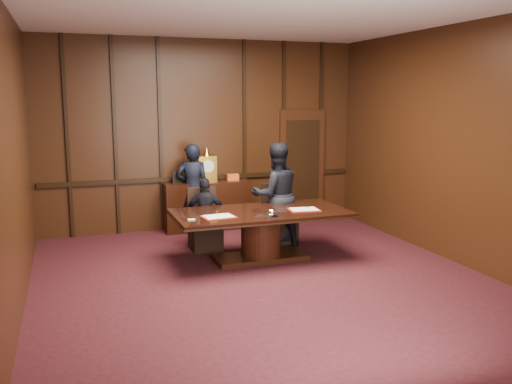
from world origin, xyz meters
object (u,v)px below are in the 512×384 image
(sideboard, at_px, (208,204))
(signatory_right, at_px, (281,205))
(witness_right, at_px, (276,195))
(signatory_left, at_px, (206,214))
(conference_table, at_px, (261,227))
(witness_left, at_px, (193,188))

(sideboard, height_order, signatory_right, sideboard)
(signatory_right, bearing_deg, witness_right, 22.52)
(signatory_left, bearing_deg, signatory_right, -165.04)
(witness_right, bearing_deg, signatory_right, -135.69)
(signatory_left, distance_m, witness_right, 1.19)
(signatory_left, bearing_deg, sideboard, -90.36)
(conference_table, relative_size, witness_left, 1.60)
(signatory_left, height_order, witness_left, witness_left)
(sideboard, bearing_deg, conference_table, -82.68)
(conference_table, height_order, witness_right, witness_right)
(signatory_right, bearing_deg, conference_table, 31.30)
(signatory_right, height_order, witness_left, witness_left)
(sideboard, height_order, signatory_left, sideboard)
(signatory_left, relative_size, witness_left, 0.72)
(sideboard, relative_size, signatory_right, 1.21)
(witness_right, bearing_deg, witness_left, -48.37)
(witness_right, bearing_deg, signatory_left, -4.23)
(signatory_right, xyz_separation_m, witness_right, (-0.14, -0.13, 0.20))
(signatory_right, distance_m, witness_right, 0.28)
(sideboard, bearing_deg, signatory_left, -105.32)
(sideboard, relative_size, witness_left, 0.98)
(sideboard, distance_m, witness_left, 0.48)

